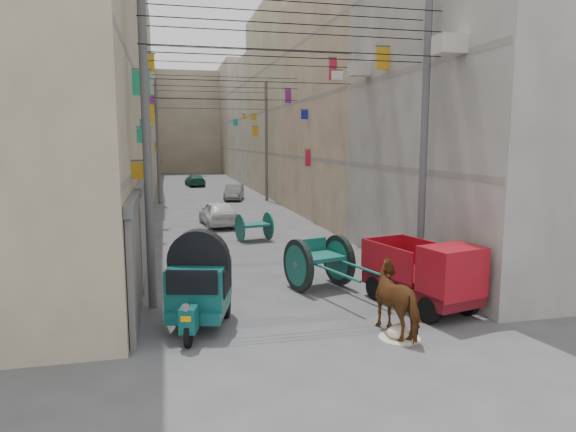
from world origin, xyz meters
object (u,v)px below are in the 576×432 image
object	(u,v)px
feed_sack	(400,332)
distant_car_white	(218,213)
auto_rickshaw	(199,283)
horse	(401,299)
tonga_cart	(319,262)
distant_car_green	(195,180)
distant_car_grey	(234,192)
second_cart	(254,226)
mini_truck	(430,278)

from	to	relation	value
feed_sack	distant_car_white	size ratio (longest dim) A/B	0.15
auto_rickshaw	horse	bearing A→B (deg)	-4.18
auto_rickshaw	tonga_cart	size ratio (longest dim) A/B	0.72
auto_rickshaw	distant_car_white	xyz separation A→B (m)	(1.79, 13.74, -0.36)
distant_car_green	feed_sack	bearing A→B (deg)	87.16
horse	distant_car_white	bearing A→B (deg)	-90.29
distant_car_grey	tonga_cart	bearing A→B (deg)	-78.44
distant_car_green	distant_car_grey	bearing A→B (deg)	93.71
tonga_cart	second_cart	world-z (taller)	tonga_cart
distant_car_grey	second_cart	bearing A→B (deg)	-81.39
distant_car_white	distant_car_green	size ratio (longest dim) A/B	0.97
auto_rickshaw	mini_truck	world-z (taller)	mini_truck
distant_car_white	distant_car_grey	distance (m)	11.06
auto_rickshaw	distant_car_grey	distance (m)	24.90
distant_car_grey	distant_car_white	bearing A→B (deg)	-88.57
auto_rickshaw	horse	xyz separation A→B (m)	(4.13, -1.43, -0.23)
mini_truck	distant_car_green	xyz separation A→B (m)	(-3.45, 36.79, -0.28)
auto_rickshaw	distant_car_white	world-z (taller)	auto_rickshaw
feed_sack	distant_car_grey	xyz separation A→B (m)	(0.02, 26.27, 0.41)
mini_truck	second_cart	xyz separation A→B (m)	(-2.60, 9.75, -0.21)
mini_truck	distant_car_grey	world-z (taller)	mini_truck
second_cart	distant_car_grey	size ratio (longest dim) A/B	0.45
tonga_cart	auto_rickshaw	bearing A→B (deg)	-162.02
distant_car_green	second_cart	bearing A→B (deg)	85.98
feed_sack	horse	world-z (taller)	horse
distant_car_white	distant_car_green	world-z (taller)	distant_car_white
horse	distant_car_white	size ratio (longest dim) A/B	0.49
auto_rickshaw	mini_truck	distance (m)	5.46
distant_car_grey	distant_car_green	distance (m)	12.13
auto_rickshaw	tonga_cart	distance (m)	4.13
tonga_cart	distant_car_grey	distance (m)	22.31
horse	distant_car_white	xyz separation A→B (m)	(-2.34, 15.16, -0.13)
tonga_cart	horse	distance (m)	3.76
mini_truck	distant_car_green	distance (m)	36.95
mini_truck	feed_sack	bearing A→B (deg)	-148.87
tonga_cart	feed_sack	distance (m)	4.06
second_cart	horse	bearing A→B (deg)	-94.23
mini_truck	distant_car_grey	distance (m)	24.87
feed_sack	horse	xyz separation A→B (m)	(0.14, 0.28, 0.61)
tonga_cart	distant_car_green	size ratio (longest dim) A/B	0.91
distant_car_grey	distant_car_green	world-z (taller)	distant_car_grey
second_cart	distant_car_green	distance (m)	27.05
distant_car_white	horse	bearing A→B (deg)	93.30
mini_truck	distant_car_white	bearing A→B (deg)	91.07
feed_sack	distant_car_grey	distance (m)	26.28
feed_sack	horse	size ratio (longest dim) A/B	0.31
distant_car_grey	horse	bearing A→B (deg)	-76.73
auto_rickshaw	second_cart	bearing A→B (deg)	88.20
second_cart	distant_car_white	xyz separation A→B (m)	(-1.06, 4.24, 0.00)
feed_sack	distant_car_green	distance (m)	38.29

